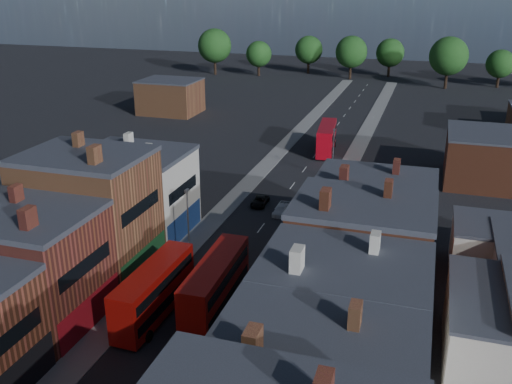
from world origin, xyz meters
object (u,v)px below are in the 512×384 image
Objects in this scene: bus_0 at (154,291)px; bus_2 at (327,138)px; car_2 at (260,201)px; bus_1 at (215,285)px; car_3 at (281,210)px.

bus_0 is 56.33m from bus_2.
bus_2 is 27.63m from car_2.
bus_1 is 26.73m from car_2.
car_3 is (4.70, 26.75, -2.09)m from bus_0.
bus_0 is at bearing -101.33° from bus_2.
car_3 is (-0.30, -29.36, -2.10)m from bus_2.
bus_0 is 5.58m from bus_1.
bus_1 is 53.64m from bus_2.
bus_1 is 3.03× the size of car_3.
bus_2 is at bearing 86.23° from bus_0.
bus_0 is at bearing -94.00° from car_2.
bus_1 is 24.38m from car_3.
bus_0 reaches higher than car_2.
bus_1 is at bearing -96.24° from bus_2.
car_3 is at bearing 81.35° from bus_0.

